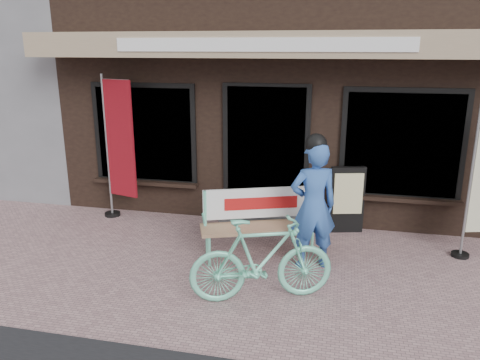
% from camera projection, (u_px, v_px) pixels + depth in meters
% --- Properties ---
extents(ground, '(70.00, 70.00, 0.00)m').
position_uv_depth(ground, '(237.00, 279.00, 5.70)').
color(ground, '#A47D7E').
rests_on(ground, ground).
extents(storefront, '(7.00, 6.77, 6.00)m').
position_uv_depth(storefront, '(291.00, 33.00, 9.53)').
color(storefront, black).
rests_on(storefront, ground).
extents(bench, '(1.70, 0.98, 0.90)m').
position_uv_depth(bench, '(262.00, 217.00, 6.26)').
color(bench, '#71DEB7').
rests_on(bench, ground).
extents(person, '(0.69, 0.58, 1.73)m').
position_uv_depth(person, '(313.00, 203.00, 5.81)').
color(person, '#325DAD').
rests_on(person, ground).
extents(bicycle, '(1.66, 0.99, 0.96)m').
position_uv_depth(bicycle, '(262.00, 260.00, 5.12)').
color(bicycle, '#71DEB7').
rests_on(bicycle, ground).
extents(nobori_red, '(0.69, 0.31, 2.32)m').
position_uv_depth(nobori_red, '(118.00, 147.00, 7.39)').
color(nobori_red, gray).
rests_on(nobori_red, ground).
extents(menu_stand, '(0.52, 0.23, 1.02)m').
position_uv_depth(menu_stand, '(347.00, 199.00, 7.01)').
color(menu_stand, black).
rests_on(menu_stand, ground).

